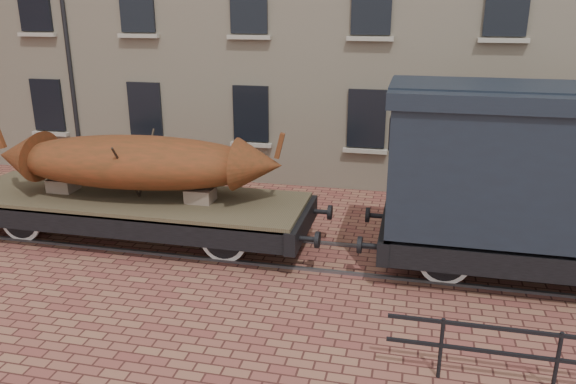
# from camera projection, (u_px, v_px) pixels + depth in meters

# --- Properties ---
(ground) EXTENTS (90.00, 90.00, 0.00)m
(ground) POSITION_uv_depth(u_px,v_px,m) (297.00, 255.00, 12.62)
(ground) COLOR brown
(rail_track) EXTENTS (30.00, 1.52, 0.06)m
(rail_track) POSITION_uv_depth(u_px,v_px,m) (297.00, 253.00, 12.61)
(rail_track) COLOR #59595E
(rail_track) RESTS_ON ground
(flatcar_wagon) EXTENTS (9.28, 2.52, 1.40)m
(flatcar_wagon) POSITION_uv_depth(u_px,v_px,m) (131.00, 205.00, 13.19)
(flatcar_wagon) COLOR #4C4431
(flatcar_wagon) RESTS_ON ground
(iron_boat) EXTENTS (6.86, 2.38, 1.63)m
(iron_boat) POSITION_uv_depth(u_px,v_px,m) (136.00, 162.00, 12.81)
(iron_boat) COLOR maroon
(iron_boat) RESTS_ON flatcar_wagon
(goods_van) EXTENTS (7.56, 2.76, 3.91)m
(goods_van) POSITION_uv_depth(u_px,v_px,m) (564.00, 164.00, 10.73)
(goods_van) COLOR black
(goods_van) RESTS_ON ground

